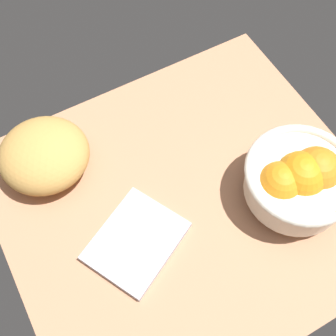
{
  "coord_description": "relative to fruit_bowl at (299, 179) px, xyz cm",
  "views": [
    {
      "loc": [
        -19.66,
        -28.49,
        74.47
      ],
      "look_at": [
        -1.14,
        5.04,
        5.0
      ],
      "focal_mm": 48.32,
      "sensor_mm": 36.0,
      "label": 1
    }
  ],
  "objects": [
    {
      "name": "ground_plane",
      "position": [
        -17.0,
        8.29,
        -8.02
      ],
      "size": [
        64.74,
        58.64,
        3.0
      ],
      "primitive_type": "cube",
      "color": "tan"
    },
    {
      "name": "fruit_bowl",
      "position": [
        0.0,
        0.0,
        0.0
      ],
      "size": [
        19.35,
        19.35,
        11.63
      ],
      "color": "silver",
      "rests_on": "ground"
    },
    {
      "name": "bread_loaf",
      "position": [
        -36.25,
        26.67,
        -1.97
      ],
      "size": [
        19.67,
        19.25,
        9.09
      ],
      "primitive_type": "ellipsoid",
      "rotation": [
        0.0,
        0.0,
        2.91
      ],
      "color": "tan",
      "rests_on": "ground"
    },
    {
      "name": "napkin_folded",
      "position": [
        -28.73,
        5.5,
        -5.85
      ],
      "size": [
        19.8,
        18.42,
        1.33
      ],
      "primitive_type": "cube",
      "rotation": [
        0.0,
        0.0,
        0.48
      ],
      "color": "silver",
      "rests_on": "ground"
    }
  ]
}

